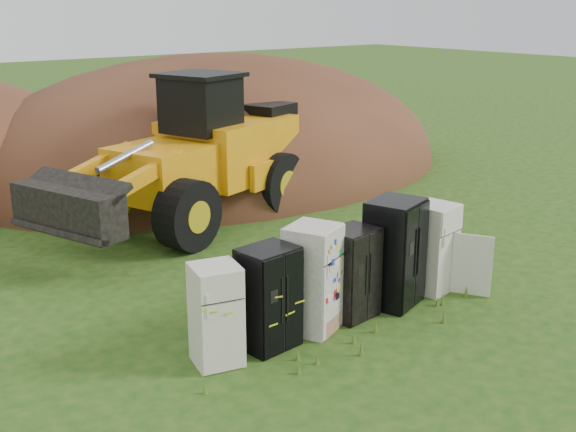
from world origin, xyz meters
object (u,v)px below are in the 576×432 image
fridge_dark_mid (352,273)px  fridge_black_right (394,253)px  fridge_sticker (312,279)px  fridge_black_side (268,298)px  wheel_loader (177,155)px  fridge_leftmost (216,315)px  fridge_open_door (433,248)px

fridge_dark_mid → fridge_black_right: (0.98, -0.05, 0.18)m
fridge_black_right → fridge_sticker: bearing=159.3°
fridge_sticker → fridge_black_side: bearing=159.2°
fridge_black_side → fridge_sticker: (0.95, 0.05, 0.08)m
fridge_black_right → wheel_loader: 6.52m
fridge_sticker → fridge_black_right: bearing=-26.0°
fridge_leftmost → fridge_sticker: bearing=13.8°
fridge_black_side → wheel_loader: (2.00, 6.40, 1.01)m
fridge_black_side → fridge_open_door: 3.89m
fridge_sticker → fridge_black_right: 1.88m
fridge_black_side → wheel_loader: bearing=66.3°
fridge_sticker → fridge_dark_mid: fridge_sticker is taller
fridge_leftmost → fridge_dark_mid: bearing=13.5°
fridge_black_right → fridge_open_door: fridge_black_right is taller
fridge_leftmost → wheel_loader: bearing=78.5°
fridge_black_right → fridge_open_door: size_ratio=1.15×
fridge_sticker → fridge_black_right: fridge_black_right is taller
fridge_sticker → fridge_open_door: size_ratio=1.08×
fridge_leftmost → wheel_loader: wheel_loader is taller
fridge_sticker → fridge_leftmost: bearing=156.5°
fridge_black_side → fridge_sticker: bearing=-3.2°
fridge_sticker → fridge_dark_mid: size_ratio=1.14×
fridge_black_side → fridge_sticker: fridge_sticker is taller
fridge_black_side → fridge_open_door: bearing=-6.5°
fridge_black_side → fridge_dark_mid: 1.84m
fridge_leftmost → fridge_dark_mid: (2.80, 0.00, 0.01)m
fridge_leftmost → wheel_loader: 7.09m
fridge_sticker → fridge_open_door: bearing=-25.1°
fridge_sticker → fridge_dark_mid: 0.90m
fridge_leftmost → fridge_open_door: size_ratio=0.93×
fridge_dark_mid → fridge_black_side: bearing=173.5°
wheel_loader → fridge_black_right: bearing=-101.1°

